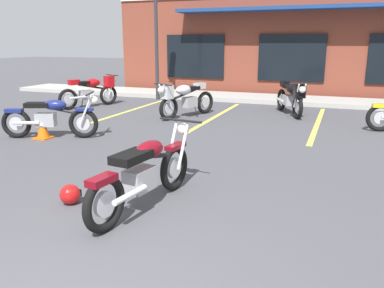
# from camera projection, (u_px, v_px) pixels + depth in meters

# --- Properties ---
(ground_plane) EXTENTS (80.00, 80.00, 0.00)m
(ground_plane) POSITION_uv_depth(u_px,v_px,m) (212.00, 168.00, 6.43)
(ground_plane) COLOR #47474C
(sidewalk_kerb) EXTENTS (22.00, 1.80, 0.14)m
(sidewalk_kerb) POSITION_uv_depth(u_px,v_px,m) (284.00, 100.00, 13.69)
(sidewalk_kerb) COLOR #A8A59E
(sidewalk_kerb) RESTS_ON ground_plane
(brick_storefront_building) EXTENTS (14.19, 6.57, 3.96)m
(brick_storefront_building) POSITION_uv_depth(u_px,v_px,m) (301.00, 43.00, 16.84)
(brick_storefront_building) COLOR brown
(brick_storefront_building) RESTS_ON ground_plane
(painted_stall_lines) EXTENTS (8.28, 4.80, 0.01)m
(painted_stall_lines) POSITION_uv_depth(u_px,v_px,m) (264.00, 120.00, 10.45)
(painted_stall_lines) COLOR #DBCC4C
(painted_stall_lines) RESTS_ON ground_plane
(motorcycle_foreground_classic) EXTENTS (0.72, 2.10, 0.98)m
(motorcycle_foreground_classic) POSITION_uv_depth(u_px,v_px,m) (145.00, 172.00, 4.81)
(motorcycle_foreground_classic) COLOR black
(motorcycle_foreground_classic) RESTS_ON ground_plane
(motorcycle_red_sportbike) EXTENTS (1.19, 1.95, 0.98)m
(motorcycle_red_sportbike) POSITION_uv_depth(u_px,v_px,m) (291.00, 96.00, 11.03)
(motorcycle_red_sportbike) COLOR black
(motorcycle_red_sportbike) RESTS_ON ground_plane
(motorcycle_black_cruiser) EXTENTS (2.01, 1.07, 0.98)m
(motorcycle_black_cruiser) POSITION_uv_depth(u_px,v_px,m) (50.00, 117.00, 8.38)
(motorcycle_black_cruiser) COLOR black
(motorcycle_black_cruiser) RESTS_ON ground_plane
(motorcycle_green_cafe_racer) EXTENTS (1.10, 2.00, 0.98)m
(motorcycle_green_cafe_racer) POSITION_uv_depth(u_px,v_px,m) (185.00, 98.00, 10.69)
(motorcycle_green_cafe_racer) COLOR black
(motorcycle_green_cafe_racer) RESTS_ON ground_plane
(motorcycle_orange_scrambler) EXTENTS (1.15, 1.98, 0.98)m
(motorcycle_orange_scrambler) POSITION_uv_depth(u_px,v_px,m) (92.00, 90.00, 12.47)
(motorcycle_orange_scrambler) COLOR black
(motorcycle_orange_scrambler) RESTS_ON ground_plane
(helmet_on_pavement) EXTENTS (0.26, 0.26, 0.26)m
(helmet_on_pavement) POSITION_uv_depth(u_px,v_px,m) (70.00, 194.00, 5.00)
(helmet_on_pavement) COLOR #B71414
(helmet_on_pavement) RESTS_ON ground_plane
(traffic_cone) EXTENTS (0.34, 0.34, 0.53)m
(traffic_cone) POSITION_uv_depth(u_px,v_px,m) (42.00, 127.00, 8.39)
(traffic_cone) COLOR orange
(traffic_cone) RESTS_ON ground_plane
(parking_lot_lamp_post) EXTENTS (0.24, 0.76, 4.63)m
(parking_lot_lamp_post) POSITION_uv_depth(u_px,v_px,m) (154.00, 11.00, 13.37)
(parking_lot_lamp_post) COLOR #2D2D33
(parking_lot_lamp_post) RESTS_ON ground_plane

